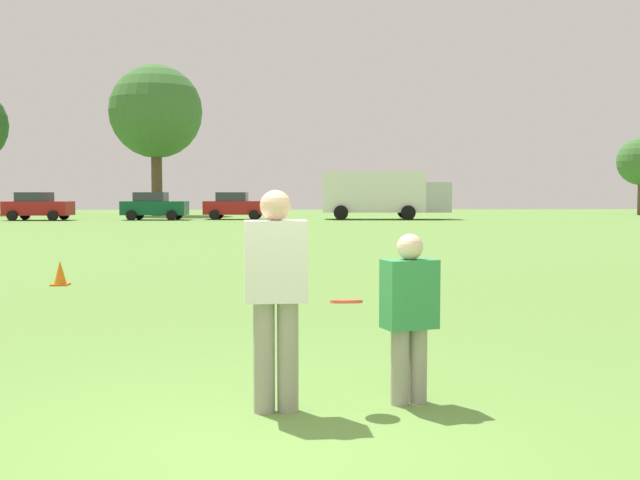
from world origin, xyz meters
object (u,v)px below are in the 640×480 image
parked_car_center (154,206)px  box_truck (383,193)px  player_thrower (276,288)px  parked_car_mid_left (38,206)px  frisbee (346,301)px  player_defender (409,310)px  traffic_cone (60,273)px  parked_car_mid_right (235,206)px

parked_car_center → box_truck: 15.25m
player_thrower → parked_car_mid_left: (-15.80, 43.64, -0.10)m
frisbee → parked_car_center: 44.78m
frisbee → parked_car_mid_left: size_ratio=0.06×
player_defender → traffic_cone: player_defender is taller
parked_car_center → box_truck: size_ratio=0.50×
traffic_cone → box_truck: size_ratio=0.06×
frisbee → parked_car_mid_left: (-16.39, 43.56, 0.03)m
player_defender → parked_car_center: bearing=102.2°
player_thrower → player_defender: size_ratio=1.25×
frisbee → traffic_cone: 9.87m
parked_car_mid_left → box_truck: (22.66, 0.81, 0.83)m
player_thrower → box_truck: size_ratio=0.21×
traffic_cone → parked_car_mid_right: parked_car_mid_right is taller
box_truck → player_thrower: bearing=-98.8°
player_defender → parked_car_mid_right: (-4.22, 44.52, 0.12)m
parked_car_mid_left → parked_car_mid_right: same height
parked_car_center → parked_car_mid_right: bearing=8.1°
frisbee → box_truck: (6.27, 44.37, 0.86)m
parked_car_mid_right → frisbee: bearing=-85.3°
player_defender → parked_car_center: 44.79m
parked_car_mid_left → parked_car_center: (7.44, 0.31, 0.00)m
traffic_cone → parked_car_mid_right: 36.07m
parked_car_mid_right → box_truck: bearing=-1.5°
player_thrower → box_truck: bearing=81.2°
parked_car_center → box_truck: bearing=1.9°
player_defender → traffic_cone: bearing=122.4°
player_defender → parked_car_center: parked_car_center is taller
parked_car_mid_left → player_thrower: bearing=-70.1°
traffic_cone → parked_car_center: size_ratio=0.11×
parked_car_mid_left → parked_car_mid_right: size_ratio=1.00×
player_thrower → parked_car_mid_left: size_ratio=0.42×
player_defender → parked_car_mid_right: parked_car_mid_right is taller
traffic_cone → box_truck: bearing=72.8°
player_defender → frisbee: size_ratio=5.34×
parked_car_center → parked_car_mid_right: (5.27, 0.75, 0.00)m
parked_car_mid_left → parked_car_center: size_ratio=1.00×
traffic_cone → player_defender: bearing=-57.6°
traffic_cone → parked_car_center: (-4.12, 35.30, 0.69)m
parked_car_mid_left → parked_car_mid_right: 12.75m
parked_car_mid_left → box_truck: box_truck is taller
player_defender → box_truck: size_ratio=0.17×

